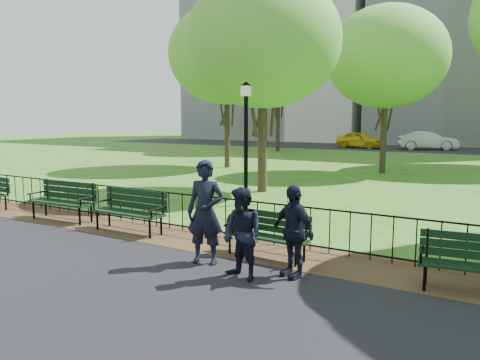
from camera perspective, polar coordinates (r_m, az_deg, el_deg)
The scene contains 19 objects.
ground at distance 8.09m, azimuth -1.11°, elevation -11.45°, with size 120.00×120.00×0.00m, color #38641A.
dirt_strip at distance 9.33m, azimuth 3.87°, elevation -8.77°, with size 60.00×1.60×0.01m, color #3C2C18.
far_street at distance 41.74m, azimuth 25.51°, elevation 3.28°, with size 70.00×9.00×0.01m, color black.
iron_fence at distance 9.64m, azimuth 5.27°, elevation -5.26°, with size 24.06×0.06×1.00m.
apartment_west at distance 61.27m, azimuth 5.73°, elevation 17.34°, with size 22.00×15.00×26.00m, color beige.
park_bench_main at distance 8.97m, azimuth 1.84°, elevation -5.70°, with size 1.68×0.61×0.94m.
park_bench_left_a at distance 11.11m, azimuth -13.10°, elevation -3.12°, with size 1.88×0.59×1.07m.
park_bench_left_b at distance 12.87m, azimuth -20.58°, elevation -1.89°, with size 1.95×0.70×1.09m.
park_bench_right_a at distance 7.97m, azimuth 27.18°, elevation -8.44°, with size 1.76×0.74×0.97m.
lamppost at distance 14.03m, azimuth 0.73°, elevation 5.06°, with size 0.33×0.33×3.70m.
tree_near_w at distance 16.82m, azimuth 2.83°, elevation 16.48°, with size 5.41×5.41×7.54m.
tree_mid_w at distance 25.01m, azimuth -1.62°, elevation 15.05°, with size 6.06×6.06×8.45m.
tree_far_c at distance 23.35m, azimuth 17.45°, elevation 14.07°, with size 5.58×5.58×7.78m.
tree_far_w at distance 37.13m, azimuth 4.70°, elevation 14.20°, with size 7.13×7.13×9.94m.
person_left at distance 8.44m, azimuth -4.25°, elevation -3.93°, with size 0.69×0.45×1.89m, color black.
person_mid at distance 7.63m, azimuth 0.30°, elevation -6.59°, with size 0.74×0.38×1.52m, color black.
person_right at distance 7.80m, azimuth 6.48°, elevation -6.22°, with size 0.90×0.37×1.54m, color black.
taxi at distance 42.00m, azimuth 14.44°, elevation 4.79°, with size 1.69×4.19×1.43m, color gold.
sedan_silver at distance 41.33m, azimuth 21.90°, elevation 4.49°, with size 1.60×4.60×1.52m, color #A7AAAE.
Camera 1 is at (4.08, -6.46, 2.65)m, focal length 35.00 mm.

